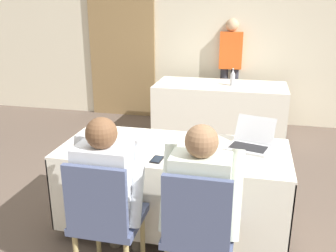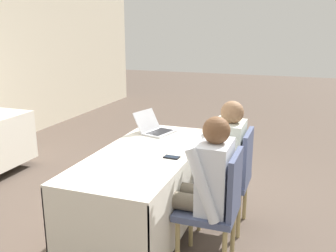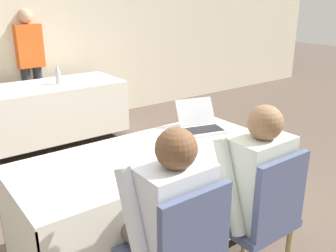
# 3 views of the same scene
# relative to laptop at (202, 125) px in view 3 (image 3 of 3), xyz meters

# --- Properties ---
(ground_plane) EXTENTS (24.00, 24.00, 0.00)m
(ground_plane) POSITION_rel_laptop_xyz_m (-0.59, -0.14, -0.78)
(ground_plane) COLOR brown
(wall_back) EXTENTS (12.00, 0.06, 2.70)m
(wall_back) POSITION_rel_laptop_xyz_m (-0.59, 3.02, 0.57)
(wall_back) COLOR beige
(wall_back) RESTS_ON ground_plane
(conference_table_near) EXTENTS (1.80, 0.80, 0.74)m
(conference_table_near) POSITION_rel_laptop_xyz_m (-0.59, -0.14, -0.22)
(conference_table_near) COLOR white
(conference_table_near) RESTS_ON ground_plane
(conference_table_far) EXTENTS (1.80, 0.80, 0.74)m
(conference_table_far) POSITION_rel_laptop_xyz_m (-0.45, 2.28, -0.22)
(conference_table_far) COLOR white
(conference_table_far) RESTS_ON ground_plane
(laptop) EXTENTS (0.39, 0.41, 0.21)m
(laptop) POSITION_rel_laptop_xyz_m (0.00, 0.00, 0.00)
(laptop) COLOR #B7B7BC
(laptop) RESTS_ON conference_table_near
(cell_phone) EXTENTS (0.08, 0.13, 0.01)m
(cell_phone) POSITION_rel_laptop_xyz_m (-0.66, -0.41, -0.04)
(cell_phone) COLOR black
(cell_phone) RESTS_ON conference_table_near
(paper_beside_laptop) EXTENTS (0.28, 0.34, 0.00)m
(paper_beside_laptop) POSITION_rel_laptop_xyz_m (-0.69, -0.14, -0.04)
(paper_beside_laptop) COLOR white
(paper_beside_laptop) RESTS_ON conference_table_near
(water_bottle) EXTENTS (0.06, 0.06, 0.23)m
(water_bottle) POSITION_rel_laptop_xyz_m (-0.29, 2.26, 0.06)
(water_bottle) COLOR #B7B7C1
(water_bottle) RESTS_ON conference_table_far
(chair_near_right) EXTENTS (0.44, 0.44, 0.92)m
(chair_near_right) POSITION_rel_laptop_xyz_m (-0.28, -0.85, -0.27)
(chair_near_right) COLOR tan
(chair_near_right) RESTS_ON ground_plane
(person_checkered_shirt) EXTENTS (0.50, 0.52, 1.18)m
(person_checkered_shirt) POSITION_rel_laptop_xyz_m (-0.90, -0.75, -0.11)
(person_checkered_shirt) COLOR #665B4C
(person_checkered_shirt) RESTS_ON ground_plane
(person_white_shirt) EXTENTS (0.50, 0.52, 1.18)m
(person_white_shirt) POSITION_rel_laptop_xyz_m (-0.28, -0.75, -0.11)
(person_white_shirt) COLOR #665B4C
(person_white_shirt) RESTS_ON ground_plane
(person_red_shirt) EXTENTS (0.35, 0.22, 1.59)m
(person_red_shirt) POSITION_rel_laptop_xyz_m (-0.37, 2.99, 0.13)
(person_red_shirt) COLOR #33333D
(person_red_shirt) RESTS_ON ground_plane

